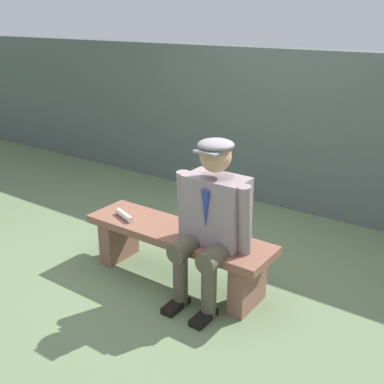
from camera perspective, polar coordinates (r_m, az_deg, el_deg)
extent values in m
plane|color=#5E734D|center=(3.93, -1.73, -10.50)|extent=(30.00, 30.00, 0.00)
cube|color=brown|center=(3.73, -1.80, -5.03)|extent=(1.59, 0.43, 0.06)
cube|color=brown|center=(3.53, 6.73, -10.90)|extent=(0.13, 0.37, 0.38)
cube|color=brown|center=(4.21, -8.79, -5.51)|extent=(0.13, 0.37, 0.38)
cube|color=gray|center=(3.42, 2.93, -2.17)|extent=(0.45, 0.26, 0.51)
cylinder|color=#1E2338|center=(3.34, 3.00, 1.40)|extent=(0.25, 0.25, 0.06)
cone|color=navy|center=(3.29, 1.66, -2.06)|extent=(0.07, 0.07, 0.28)
sphere|color=tan|center=(3.27, 2.88, 4.31)|extent=(0.22, 0.22, 0.22)
ellipsoid|color=gray|center=(3.24, 2.90, 5.73)|extent=(0.26, 0.26, 0.08)
cube|color=gray|center=(3.17, 1.91, 4.86)|extent=(0.18, 0.10, 0.02)
cylinder|color=#4D4836|center=(3.37, 3.39, -7.41)|extent=(0.15, 0.41, 0.15)
cylinder|color=#4D4836|center=(3.38, 2.05, -11.67)|extent=(0.11, 0.11, 0.45)
cube|color=black|center=(3.45, 1.44, -14.90)|extent=(0.10, 0.24, 0.05)
cylinder|color=gray|center=(3.28, 6.32, -3.91)|extent=(0.11, 0.15, 0.58)
cylinder|color=#4D4836|center=(3.49, -0.09, -6.30)|extent=(0.15, 0.41, 0.15)
cylinder|color=#4D4836|center=(3.50, -1.41, -10.41)|extent=(0.11, 0.11, 0.45)
cube|color=black|center=(3.57, -1.97, -13.55)|extent=(0.10, 0.24, 0.05)
cylinder|color=gray|center=(3.54, -0.93, -1.92)|extent=(0.10, 0.13, 0.58)
cylinder|color=beige|center=(3.95, -8.19, -2.80)|extent=(0.24, 0.13, 0.05)
cube|color=#4A5651|center=(5.24, 11.65, 7.30)|extent=(12.00, 0.24, 1.70)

